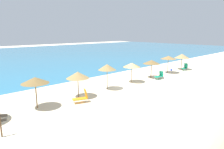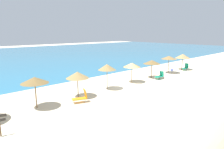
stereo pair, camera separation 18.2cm
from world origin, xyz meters
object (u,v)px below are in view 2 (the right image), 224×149
object	(u,v)px
beach_umbrella_6	(169,58)
beach_umbrella_1	(35,80)
lounge_chair_2	(186,67)
beach_umbrella_2	(77,75)
lounge_chair_1	(160,76)
beach_umbrella_3	(107,67)
beach_umbrella_5	(152,62)
beach_umbrella_7	(183,56)
beach_umbrella_4	(132,65)
beach_ball	(172,70)
lounge_chair_0	(81,97)

from	to	relation	value
beach_umbrella_6	beach_umbrella_1	bearing A→B (deg)	-179.26
lounge_chair_2	beach_umbrella_2	bearing A→B (deg)	82.74
beach_umbrella_6	lounge_chair_1	xyz separation A→B (m)	(-4.39, -1.42, -1.91)
beach_umbrella_3	beach_umbrella_5	distance (m)	8.11
beach_umbrella_7	lounge_chair_1	bearing A→B (deg)	-170.72
beach_umbrella_2	beach_umbrella_4	distance (m)	8.10
beach_umbrella_5	beach_umbrella_6	distance (m)	4.52
beach_umbrella_1	beach_ball	distance (m)	22.61
beach_umbrella_1	lounge_chair_0	size ratio (longest dim) A/B	1.81
beach_umbrella_6	lounge_chair_2	distance (m)	4.67
beach_umbrella_2	beach_umbrella_7	distance (m)	20.61
beach_umbrella_3	beach_ball	world-z (taller)	beach_umbrella_3
lounge_chair_0	beach_umbrella_6	bearing A→B (deg)	-64.51
beach_umbrella_4	beach_umbrella_7	world-z (taller)	beach_umbrella_7
beach_umbrella_4	beach_umbrella_2	bearing A→B (deg)	-177.93
beach_umbrella_6	lounge_chair_0	world-z (taller)	beach_umbrella_6
beach_umbrella_7	lounge_chair_0	distance (m)	21.38
lounge_chair_0	lounge_chair_1	distance (m)	12.72
beach_umbrella_1	beach_umbrella_3	bearing A→B (deg)	0.66
beach_umbrella_6	lounge_chair_1	bearing A→B (deg)	-162.03
beach_umbrella_7	beach_umbrella_5	bearing A→B (deg)	-179.15
beach_umbrella_7	beach_ball	distance (m)	3.08
beach_umbrella_1	lounge_chair_0	bearing A→B (deg)	-23.32
beach_umbrella_4	beach_umbrella_6	xyz separation A→B (m)	(8.37, -0.03, 0.19)
beach_umbrella_2	beach_umbrella_4	world-z (taller)	beach_umbrella_2
lounge_chair_1	lounge_chair_0	bearing A→B (deg)	94.75
beach_umbrella_6	beach_ball	distance (m)	2.98
beach_umbrella_5	lounge_chair_0	xyz separation A→B (m)	(-12.58, -1.59, -1.67)
beach_umbrella_6	beach_umbrella_2	bearing A→B (deg)	-179.07
beach_umbrella_3	beach_umbrella_6	size ratio (longest dim) A/B	1.06
beach_umbrella_6	beach_umbrella_7	xyz separation A→B (m)	(4.14, -0.03, -0.12)
lounge_chair_1	lounge_chair_2	xyz separation A→B (m)	(8.59, 0.77, -0.02)
beach_umbrella_5	beach_umbrella_7	bearing A→B (deg)	0.85
beach_umbrella_2	beach_umbrella_4	size ratio (longest dim) A/B	1.01
beach_umbrella_6	lounge_chair_0	xyz separation A→B (m)	(-17.10, -1.75, -1.86)
beach_umbrella_3	beach_ball	size ratio (longest dim) A/B	8.30
lounge_chair_0	beach_ball	bearing A→B (deg)	-63.59
beach_umbrella_3	beach_ball	xyz separation A→B (m)	(14.57, 0.68, -2.29)
beach_umbrella_2	beach_umbrella_3	bearing A→B (deg)	1.38
beach_umbrella_7	lounge_chair_0	bearing A→B (deg)	-175.36
beach_umbrella_3	beach_umbrella_6	bearing A→B (deg)	0.79
beach_umbrella_1	beach_umbrella_7	distance (m)	24.69
beach_umbrella_6	beach_ball	xyz separation A→B (m)	(1.94, 0.51, -2.20)
beach_umbrella_7	lounge_chair_1	distance (m)	8.83
beach_umbrella_2	lounge_chair_1	distance (m)	12.25
beach_umbrella_6	lounge_chair_1	world-z (taller)	beach_umbrella_6
beach_umbrella_3	beach_umbrella_7	distance (m)	16.77
beach_umbrella_2	beach_umbrella_6	distance (m)	16.47
beach_umbrella_2	beach_umbrella_7	xyz separation A→B (m)	(20.60, 0.24, 0.09)
beach_umbrella_4	lounge_chair_0	xyz separation A→B (m)	(-8.73, -1.78, -1.68)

